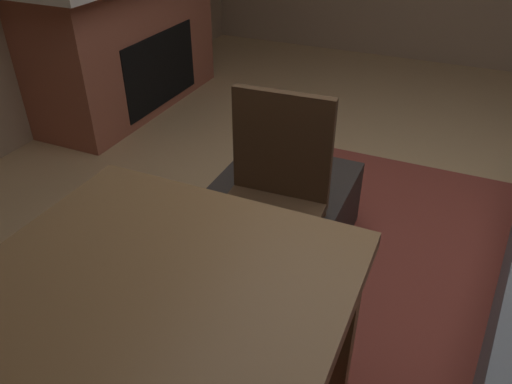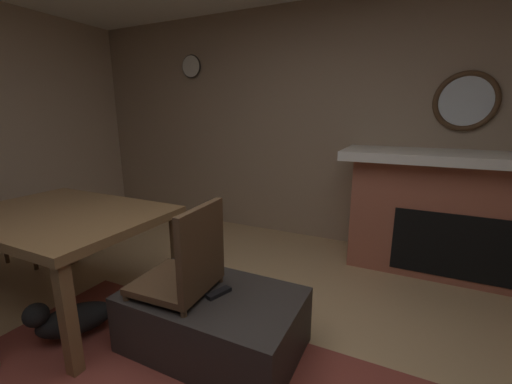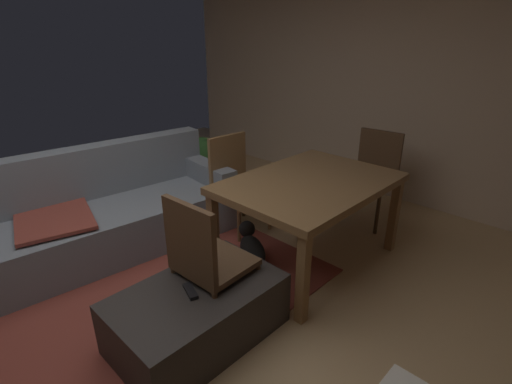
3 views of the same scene
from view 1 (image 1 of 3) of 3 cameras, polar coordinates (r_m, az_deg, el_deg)
name	(u,v)px [view 1 (image 1 of 3)]	position (r m, az deg, el deg)	size (l,w,h in m)	color
floor	(397,262)	(2.64, 15.92, -7.79)	(8.11, 8.11, 0.00)	tan
area_rug	(415,303)	(2.44, 17.85, -12.14)	(2.60, 2.00, 0.01)	brown
fireplace	(128,38)	(4.19, -14.58, 16.78)	(1.94, 0.76, 1.11)	#9E5642
ottoman_coffee_table	(269,232)	(2.42, 1.51, -4.67)	(1.06, 0.65, 0.38)	#2D2826
tv_remote	(273,193)	(2.34, 1.99, -0.17)	(0.05, 0.16, 0.02)	black
dining_table	(99,374)	(1.32, -17.69, -19.35)	(1.44, 1.03, 0.74)	brown
dining_chair_west	(273,191)	(2.11, 1.95, 0.15)	(0.46, 0.46, 0.93)	#513823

